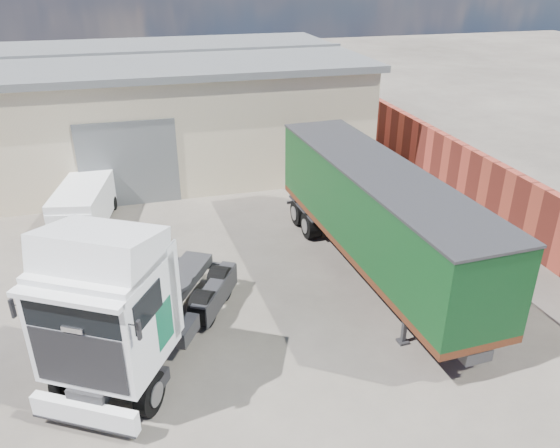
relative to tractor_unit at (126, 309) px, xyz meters
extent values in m
plane|color=#282520|center=(2.24, 0.73, -1.85)|extent=(120.00, 120.00, 0.00)
cube|color=#BDAF91|center=(-3.76, 16.73, 0.65)|extent=(30.00, 12.00, 5.00)
cube|color=#505355|center=(-3.76, 16.73, 3.30)|extent=(30.60, 12.60, 0.30)
cube|color=#505355|center=(0.24, 10.71, -0.05)|extent=(4.00, 0.08, 3.60)
cube|color=#505355|center=(-3.76, 16.73, 3.50)|extent=(30.60, 0.40, 0.15)
cube|color=maroon|center=(13.74, 6.73, -0.60)|extent=(0.35, 26.00, 2.50)
cylinder|color=black|center=(-0.59, -1.03, -1.33)|extent=(2.62, 2.11, 1.04)
cylinder|color=black|center=(1.12, 1.96, -1.33)|extent=(2.66, 2.13, 1.04)
cylinder|color=black|center=(1.80, 3.15, -1.33)|extent=(2.66, 2.13, 1.04)
cube|color=#2D2D30|center=(0.58, 1.02, -0.96)|extent=(3.99, 6.08, 0.30)
cube|color=white|center=(-1.05, -1.84, -1.31)|extent=(2.30, 1.46, 0.54)
cube|color=white|center=(-0.42, -0.73, 0.39)|extent=(3.26, 3.18, 2.41)
cube|color=black|center=(-0.98, -1.72, 0.02)|extent=(1.91, 1.12, 1.38)
cube|color=black|center=(-0.97, -1.70, 1.11)|extent=(1.95, 1.14, 0.74)
cube|color=white|center=(-0.32, -0.56, 1.94)|extent=(3.06, 2.87, 1.21)
cube|color=#0B5338|center=(-1.30, 0.22, 0.12)|extent=(0.38, 0.65, 1.08)
cube|color=#0B5338|center=(0.85, -1.00, 0.12)|extent=(0.38, 0.65, 1.08)
cylinder|color=#2D2D30|center=(1.22, 2.13, -0.75)|extent=(1.48, 1.48, 0.12)
cube|color=#2D2D30|center=(7.05, -0.79, -1.34)|extent=(0.29, 0.29, 1.02)
cube|color=#2D2D30|center=(8.71, -0.70, -1.34)|extent=(0.29, 0.29, 1.02)
cylinder|color=black|center=(7.49, 6.50, -1.36)|extent=(2.41, 1.11, 0.98)
cube|color=#2D2D30|center=(7.69, 2.76, -1.02)|extent=(1.34, 11.11, 0.32)
cube|color=#572D14|center=(7.69, 2.76, -0.71)|extent=(2.91, 11.20, 0.22)
cube|color=black|center=(7.69, 2.76, 0.60)|extent=(2.91, 11.20, 2.40)
cube|color=#2D2D30|center=(7.69, 2.76, 1.82)|extent=(2.97, 11.25, 0.07)
cylinder|color=black|center=(-1.83, 7.76, -1.56)|extent=(1.75, 0.88, 0.57)
cylinder|color=black|center=(-1.30, 10.49, -1.56)|extent=(1.75, 0.88, 0.57)
cube|color=white|center=(-1.57, 9.13, -0.93)|extent=(2.38, 4.25, 1.48)
cube|color=white|center=(-1.88, 7.50, -0.98)|extent=(1.73, 1.08, 0.96)
cube|color=black|center=(-1.85, 7.67, -0.50)|extent=(1.51, 0.36, 0.52)
camera|label=1|loc=(0.74, -11.45, 7.51)|focal=35.00mm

